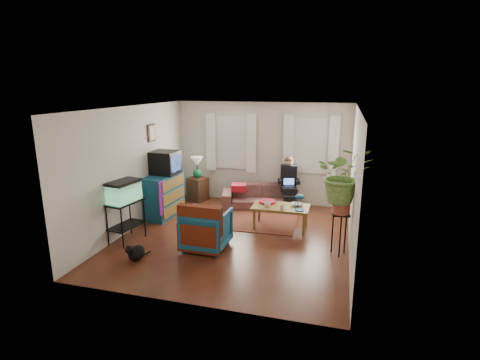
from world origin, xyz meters
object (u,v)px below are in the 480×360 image
(dresser, at_px, (163,195))
(coffee_table, at_px, (281,217))
(sofa, at_px, (261,192))
(armchair, at_px, (207,227))
(plant_stand, at_px, (339,234))
(side_table, at_px, (198,189))
(aquarium_stand, at_px, (126,221))

(dresser, distance_m, coffee_table, 2.82)
(sofa, bearing_deg, coffee_table, -75.53)
(sofa, xyz_separation_m, armchair, (-0.46, -2.69, 0.04))
(coffee_table, height_order, plant_stand, plant_stand)
(dresser, distance_m, armchair, 2.17)
(sofa, distance_m, dresser, 2.43)
(sofa, height_order, coffee_table, sofa)
(side_table, bearing_deg, plant_stand, -32.94)
(dresser, bearing_deg, armchair, -37.69)
(plant_stand, bearing_deg, armchair, -171.31)
(armchair, bearing_deg, sofa, -98.02)
(aquarium_stand, height_order, coffee_table, aquarium_stand)
(side_table, distance_m, armchair, 3.05)
(side_table, xyz_separation_m, plant_stand, (3.70, -2.40, 0.08))
(coffee_table, bearing_deg, sofa, 118.51)
(sofa, xyz_separation_m, plant_stand, (1.96, -2.32, 0.02))
(aquarium_stand, bearing_deg, sofa, 62.91)
(aquarium_stand, xyz_separation_m, armchair, (1.63, 0.12, 0.00))
(sofa, xyz_separation_m, side_table, (-1.74, 0.08, -0.07))
(sofa, distance_m, armchair, 2.73)
(sofa, relative_size, aquarium_stand, 2.37)
(side_table, relative_size, coffee_table, 0.52)
(plant_stand, bearing_deg, sofa, 130.21)
(dresser, distance_m, plant_stand, 4.18)
(dresser, bearing_deg, coffee_table, 2.48)
(armchair, bearing_deg, coffee_table, -129.21)
(side_table, distance_m, aquarium_stand, 2.92)
(side_table, bearing_deg, sofa, -2.55)
(side_table, bearing_deg, coffee_table, -29.57)
(armchair, xyz_separation_m, plant_stand, (2.42, 0.37, -0.02))
(aquarium_stand, xyz_separation_m, plant_stand, (4.05, 0.49, -0.01))
(dresser, height_order, coffee_table, dresser)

